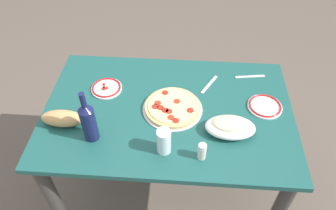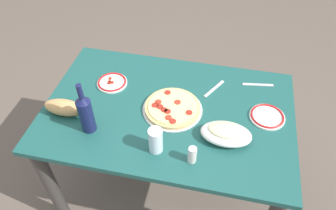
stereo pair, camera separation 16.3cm
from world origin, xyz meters
name	(u,v)px [view 1 (the left image)]	position (x,y,z in m)	size (l,w,h in m)	color
ground_plane	(168,185)	(0.00, 0.00, 0.00)	(8.00, 8.00, 0.00)	brown
dining_table	(168,126)	(0.00, 0.00, 0.63)	(1.28, 0.84, 0.76)	#194C47
pepperoni_pizza	(173,107)	(-0.02, 0.00, 0.77)	(0.31, 0.31, 0.03)	#B7B7BC
baked_pasta_dish	(230,127)	(-0.31, 0.13, 0.80)	(0.24, 0.15, 0.08)	white
wine_bottle	(88,121)	(0.35, 0.21, 0.87)	(0.07, 0.07, 0.28)	#141942
water_glass	(165,141)	(0.00, 0.26, 0.82)	(0.07, 0.07, 0.13)	silver
side_plate_near	(265,106)	(-0.50, -0.05, 0.77)	(0.18, 0.18, 0.02)	white
side_plate_far	(106,88)	(0.35, -0.13, 0.77)	(0.17, 0.17, 0.02)	white
bread_loaf	(63,118)	(0.50, 0.14, 0.80)	(0.21, 0.09, 0.08)	tan
spice_shaker	(202,151)	(-0.17, 0.29, 0.80)	(0.04, 0.04, 0.09)	silver
fork_left	(209,85)	(-0.22, -0.20, 0.76)	(0.17, 0.02, 0.01)	#B7B7BC
fork_right	(250,77)	(-0.45, -0.29, 0.76)	(0.17, 0.02, 0.01)	#B7B7BC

